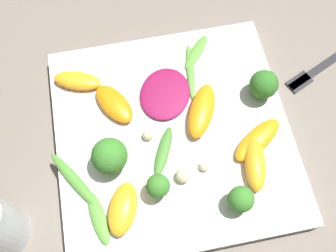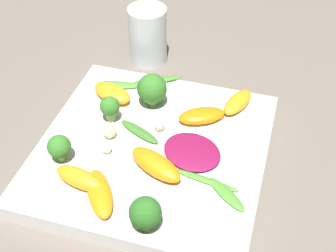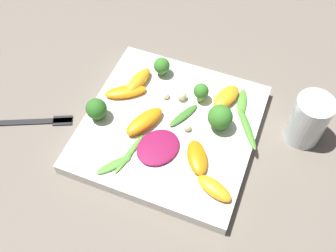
# 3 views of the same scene
# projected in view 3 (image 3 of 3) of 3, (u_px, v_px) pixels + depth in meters

# --- Properties ---
(ground_plane) EXTENTS (2.40, 2.40, 0.00)m
(ground_plane) POSITION_uv_depth(u_px,v_px,m) (170.00, 132.00, 0.72)
(ground_plane) COLOR #6B6056
(plate) EXTENTS (0.30, 0.30, 0.02)m
(plate) POSITION_uv_depth(u_px,v_px,m) (170.00, 128.00, 0.71)
(plate) COLOR white
(plate) RESTS_ON ground_plane
(drinking_glass) EXTENTS (0.06, 0.06, 0.10)m
(drinking_glass) POSITION_uv_depth(u_px,v_px,m) (308.00, 120.00, 0.67)
(drinking_glass) COLOR white
(drinking_glass) RESTS_ON ground_plane
(fork) EXTENTS (0.15, 0.08, 0.01)m
(fork) POSITION_uv_depth(u_px,v_px,m) (38.00, 121.00, 0.73)
(fork) COLOR #262628
(fork) RESTS_ON ground_plane
(radicchio_leaf_0) EXTENTS (0.09, 0.10, 0.01)m
(radicchio_leaf_0) POSITION_uv_depth(u_px,v_px,m) (161.00, 148.00, 0.66)
(radicchio_leaf_0) COLOR maroon
(radicchio_leaf_0) RESTS_ON plate
(orange_segment_0) EXTENTS (0.06, 0.08, 0.02)m
(orange_segment_0) POSITION_uv_depth(u_px,v_px,m) (144.00, 121.00, 0.69)
(orange_segment_0) COLOR orange
(orange_segment_0) RESTS_ON plate
(orange_segment_1) EXTENTS (0.07, 0.05, 0.02)m
(orange_segment_1) POSITION_uv_depth(u_px,v_px,m) (214.00, 188.00, 0.62)
(orange_segment_1) COLOR orange
(orange_segment_1) RESTS_ON plate
(orange_segment_2) EXTENTS (0.08, 0.06, 0.02)m
(orange_segment_2) POSITION_uv_depth(u_px,v_px,m) (126.00, 92.00, 0.73)
(orange_segment_2) COLOR orange
(orange_segment_2) RESTS_ON plate
(orange_segment_3) EXTENTS (0.06, 0.07, 0.02)m
(orange_segment_3) POSITION_uv_depth(u_px,v_px,m) (197.00, 157.00, 0.65)
(orange_segment_3) COLOR orange
(orange_segment_3) RESTS_ON plate
(orange_segment_4) EXTENTS (0.05, 0.07, 0.02)m
(orange_segment_4) POSITION_uv_depth(u_px,v_px,m) (226.00, 97.00, 0.72)
(orange_segment_4) COLOR orange
(orange_segment_4) RESTS_ON plate
(orange_segment_5) EXTENTS (0.04, 0.07, 0.02)m
(orange_segment_5) POSITION_uv_depth(u_px,v_px,m) (138.00, 81.00, 0.74)
(orange_segment_5) COLOR orange
(orange_segment_5) RESTS_ON plate
(broccoli_floret_0) EXTENTS (0.04, 0.04, 0.05)m
(broccoli_floret_0) POSITION_uv_depth(u_px,v_px,m) (220.00, 117.00, 0.67)
(broccoli_floret_0) COLOR #84AD5B
(broccoli_floret_0) RESTS_ON plate
(broccoli_floret_1) EXTENTS (0.03, 0.03, 0.04)m
(broccoli_floret_1) POSITION_uv_depth(u_px,v_px,m) (162.00, 66.00, 0.74)
(broccoli_floret_1) COLOR #84AD5B
(broccoli_floret_1) RESTS_ON plate
(broccoli_floret_2) EXTENTS (0.03, 0.03, 0.04)m
(broccoli_floret_2) POSITION_uv_depth(u_px,v_px,m) (201.00, 92.00, 0.71)
(broccoli_floret_2) COLOR #84AD5B
(broccoli_floret_2) RESTS_ON plate
(broccoli_floret_3) EXTENTS (0.04, 0.04, 0.04)m
(broccoli_floret_3) POSITION_uv_depth(u_px,v_px,m) (96.00, 109.00, 0.68)
(broccoli_floret_3) COLOR #7A9E51
(broccoli_floret_3) RESTS_ON plate
(arugula_sprig_0) EXTENTS (0.04, 0.07, 0.01)m
(arugula_sprig_0) POSITION_uv_depth(u_px,v_px,m) (184.00, 115.00, 0.70)
(arugula_sprig_0) COLOR #3D7528
(arugula_sprig_0) RESTS_ON plate
(arugula_sprig_1) EXTENTS (0.02, 0.09, 0.00)m
(arugula_sprig_1) POSITION_uv_depth(u_px,v_px,m) (129.00, 154.00, 0.66)
(arugula_sprig_1) COLOR #518E33
(arugula_sprig_1) RESTS_ON plate
(arugula_sprig_2) EXTENTS (0.03, 0.07, 0.01)m
(arugula_sprig_2) POSITION_uv_depth(u_px,v_px,m) (242.00, 103.00, 0.72)
(arugula_sprig_2) COLOR #518E33
(arugula_sprig_2) RESTS_ON plate
(arugula_sprig_3) EXTENTS (0.06, 0.09, 0.01)m
(arugula_sprig_3) POSITION_uv_depth(u_px,v_px,m) (247.00, 127.00, 0.69)
(arugula_sprig_3) COLOR #47842D
(arugula_sprig_3) RESTS_ON plate
(arugula_sprig_4) EXTENTS (0.05, 0.06, 0.01)m
(arugula_sprig_4) POSITION_uv_depth(u_px,v_px,m) (114.00, 165.00, 0.65)
(arugula_sprig_4) COLOR #518E33
(arugula_sprig_4) RESTS_ON plate
(macadamia_nut_0) EXTENTS (0.01, 0.01, 0.01)m
(macadamia_nut_0) POSITION_uv_depth(u_px,v_px,m) (187.00, 128.00, 0.68)
(macadamia_nut_0) COLOR beige
(macadamia_nut_0) RESTS_ON plate
(macadamia_nut_1) EXTENTS (0.01, 0.01, 0.01)m
(macadamia_nut_1) POSITION_uv_depth(u_px,v_px,m) (166.00, 95.00, 0.72)
(macadamia_nut_1) COLOR beige
(macadamia_nut_1) RESTS_ON plate
(macadamia_nut_2) EXTENTS (0.02, 0.02, 0.02)m
(macadamia_nut_2) POSITION_uv_depth(u_px,v_px,m) (182.00, 96.00, 0.72)
(macadamia_nut_2) COLOR beige
(macadamia_nut_2) RESTS_ON plate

